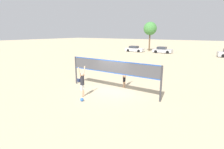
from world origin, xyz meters
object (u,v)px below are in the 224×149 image
(volleyball, at_px, (82,100))
(parked_car_near, at_px, (162,50))
(player_blocker, at_px, (124,74))
(player_spiker, at_px, (82,81))
(volleyball_net, at_px, (112,70))
(parked_car_mid, at_px, (134,49))
(tree_left_cluster, at_px, (150,29))
(gear_bag, at_px, (79,80))

(volleyball, height_order, parked_car_near, parked_car_near)
(player_blocker, xyz_separation_m, volleyball, (-0.84, -4.17, -1.03))
(player_spiker, relative_size, player_blocker, 1.00)
(volleyball_net, bearing_deg, parked_car_mid, 112.95)
(player_spiker, bearing_deg, volleyball, -141.21)
(player_spiker, height_order, tree_left_cluster, tree_left_cluster)
(player_spiker, height_order, parked_car_near, player_spiker)
(player_blocker, relative_size, tree_left_cluster, 0.32)
(volleyball_net, height_order, player_spiker, volleyball_net)
(volleyball_net, bearing_deg, player_spiker, -116.40)
(volleyball_net, bearing_deg, gear_bag, 172.11)
(parked_car_mid, bearing_deg, volleyball, -73.46)
(player_spiker, xyz_separation_m, volleyball, (0.54, -0.67, -1.02))
(player_blocker, bearing_deg, gear_bag, -79.95)
(tree_left_cluster, bearing_deg, volleyball, -75.55)
(player_spiker, height_order, player_blocker, player_blocker)
(player_spiker, height_order, parked_car_mid, player_spiker)
(parked_car_near, distance_m, parked_car_mid, 6.41)
(player_spiker, xyz_separation_m, parked_car_near, (-3.91, 29.88, -0.53))
(volleyball_net, relative_size, player_spiker, 3.57)
(gear_bag, relative_size, parked_car_near, 0.11)
(gear_bag, distance_m, tree_left_cluster, 30.36)
(parked_car_mid, bearing_deg, volleyball_net, -70.57)
(parked_car_mid, height_order, tree_left_cluster, tree_left_cluster)
(volleyball_net, bearing_deg, player_blocker, 77.04)
(player_spiker, height_order, gear_bag, player_spiker)
(player_spiker, xyz_separation_m, parked_car_mid, (-10.24, 28.86, -0.54))
(parked_car_near, height_order, tree_left_cluster, tree_left_cluster)
(player_blocker, height_order, tree_left_cluster, tree_left_cluster)
(volleyball_net, distance_m, parked_car_near, 28.19)
(volleyball_net, relative_size, parked_car_mid, 1.77)
(gear_bag, bearing_deg, parked_car_near, 91.85)
(player_spiker, bearing_deg, tree_left_cluster, 13.83)
(volleyball_net, distance_m, gear_bag, 4.44)
(volleyball, xyz_separation_m, gear_bag, (-3.58, 3.39, -0.01))
(tree_left_cluster, bearing_deg, player_blocker, -72.04)
(volleyball_net, relative_size, tree_left_cluster, 1.12)
(parked_car_near, xyz_separation_m, tree_left_cluster, (-4.02, 2.36, 4.68))
(gear_bag, distance_m, parked_car_near, 27.18)
(player_blocker, bearing_deg, parked_car_mid, -155.38)
(parked_car_near, relative_size, tree_left_cluster, 0.61)
(volleyball_net, xyz_separation_m, volleyball, (-0.53, -2.82, -1.59))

